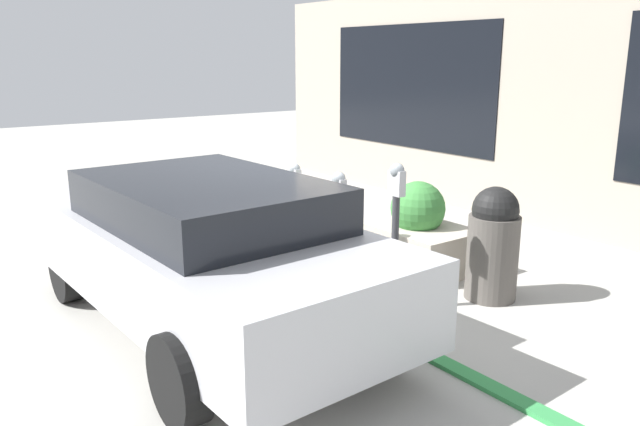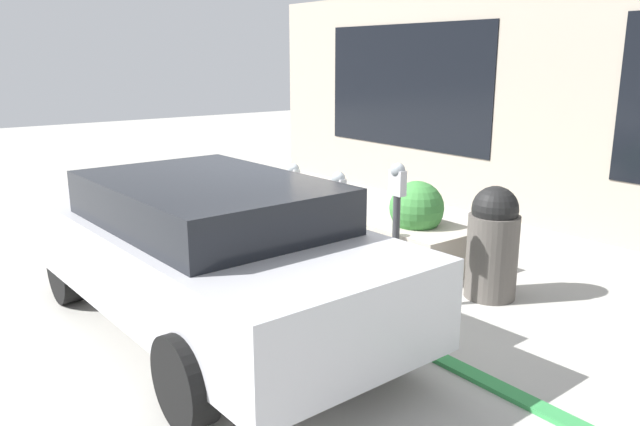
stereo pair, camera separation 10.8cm
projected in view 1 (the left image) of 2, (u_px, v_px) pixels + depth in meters
ground_plane at (310, 291)px, 7.04m from camera, size 40.00×40.00×0.00m
curb_strip at (304, 291)px, 6.99m from camera, size 13.50×0.16×0.04m
building_facade at (557, 107)px, 9.15m from camera, size 13.50×0.17×3.70m
parking_meter_nearest at (396, 215)px, 6.30m from camera, size 0.17×0.15×1.55m
parking_meter_second at (339, 203)px, 7.07m from camera, size 0.19×0.16×1.32m
parking_meter_middle at (295, 198)px, 7.84m from camera, size 0.16×0.14×1.28m
planter_box at (417, 235)px, 7.76m from camera, size 1.39×0.96×1.09m
parked_car_front at (201, 247)px, 5.93m from camera, size 4.78×2.08×1.50m
trash_bin at (493, 243)px, 6.70m from camera, size 0.55×0.55×1.24m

